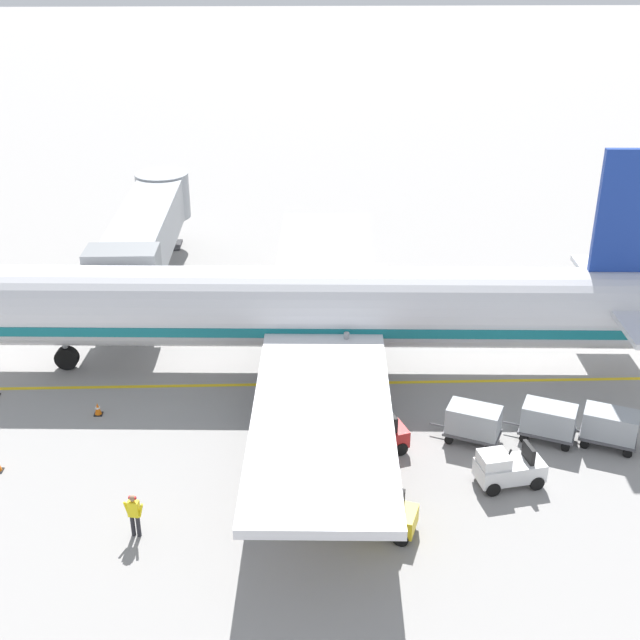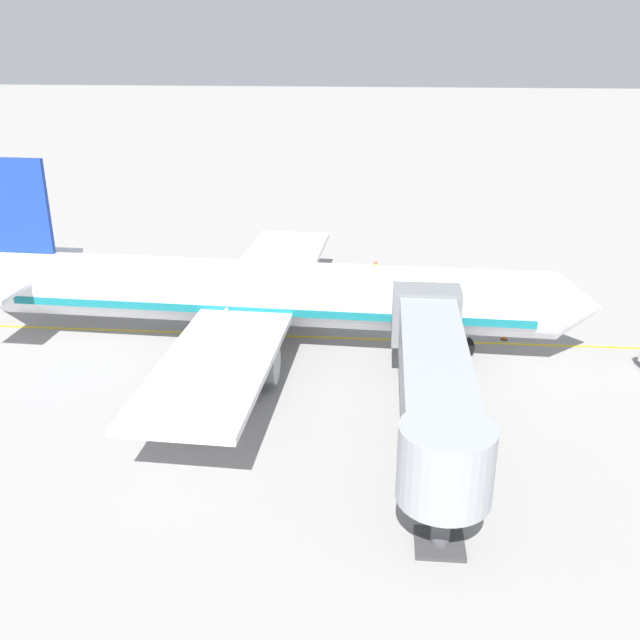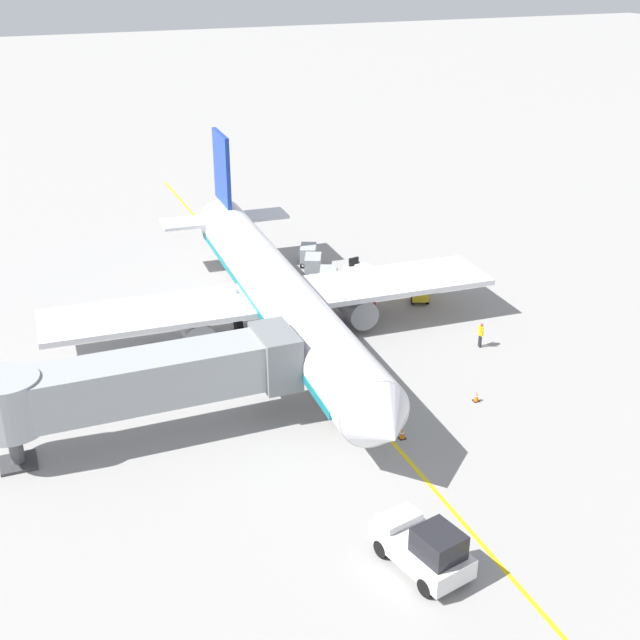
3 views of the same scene
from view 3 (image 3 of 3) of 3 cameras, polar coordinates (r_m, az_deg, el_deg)
ground_plane at (r=57.16m, az=-1.96°, el=-0.45°), size 400.00×400.00×0.00m
gate_lead_in_line at (r=57.15m, az=-1.96°, el=-0.45°), size 0.24×80.00×0.01m
parked_airliner at (r=54.35m, az=-2.90°, el=1.83°), size 30.20×37.31×10.63m
jet_bridge at (r=44.09m, az=-11.93°, el=-4.05°), size 16.49×3.50×4.98m
pushback_tractor at (r=36.35m, az=7.11°, el=-15.10°), size 3.12×4.78×2.40m
baggage_tug_lead at (r=59.77m, az=2.64°, el=1.45°), size 1.93×2.75×1.62m
baggage_tug_trailing at (r=64.71m, az=2.69°, el=3.31°), size 1.68×2.68×1.62m
baggage_tug_spare at (r=61.50m, az=6.74°, el=1.99°), size 1.98×2.76×1.62m
baggage_cart_front at (r=62.92m, az=0.56°, el=2.93°), size 2.09×2.92×1.58m
baggage_cart_second_in_train at (r=65.57m, az=-0.48°, el=3.85°), size 2.09×2.92×1.58m
baggage_cart_third_in_train at (r=67.79m, az=-0.81°, el=4.56°), size 2.09×2.92×1.58m
ground_crew_wing_walker at (r=54.93m, az=10.89°, el=-0.90°), size 0.31×0.73×1.69m
safety_cone_nose_left at (r=49.34m, az=4.81°, el=-4.48°), size 0.36×0.36×0.59m
safety_cone_nose_right at (r=44.89m, az=5.62°, el=-7.72°), size 0.36×0.36×0.59m
safety_cone_wing_tip at (r=48.86m, az=10.61°, el=-5.16°), size 0.36×0.36×0.59m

